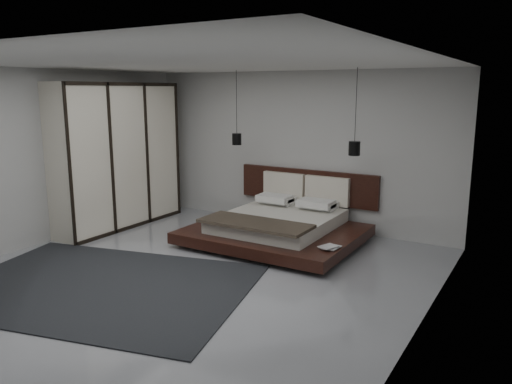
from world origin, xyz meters
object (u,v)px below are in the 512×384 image
Objects in this scene: lattice_screen at (153,148)px; rug at (101,286)px; pendant_right at (354,148)px; wardrobe at (118,156)px; bed at (279,224)px; pendant_left at (237,139)px.

rug is (2.20, -3.45, -1.29)m from lattice_screen.
pendant_right reaches higher than wardrobe.
bed is (3.22, -0.54, -1.02)m from lattice_screen.
lattice_screen is 4.29m from rug.
rug is (0.07, -3.32, -1.60)m from pendant_left.
lattice_screen is at bearing 176.54° from pendant_left.
bed is at bearing 70.66° from rug.
rug is (1.95, -2.26, -1.29)m from wardrobe.
bed is 1.77m from pendant_left.
pendant_left is at bearing 159.51° from bed.
pendant_left is 2.19m from pendant_right.
pendant_right is 0.36× the size of rug.
rug is at bearing -49.22° from wardrobe.
lattice_screen is at bearing 101.94° from wardrobe.
lattice_screen is 0.97× the size of bed.
rug is (-1.02, -2.91, -0.27)m from bed.
pendant_left is 0.35× the size of rug.
lattice_screen is 4.33m from pendant_right.
lattice_screen reaches higher than rug.
lattice_screen is 3.42m from bed.
bed is at bearing -9.48° from lattice_screen.
pendant_left is 0.49× the size of wardrobe.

